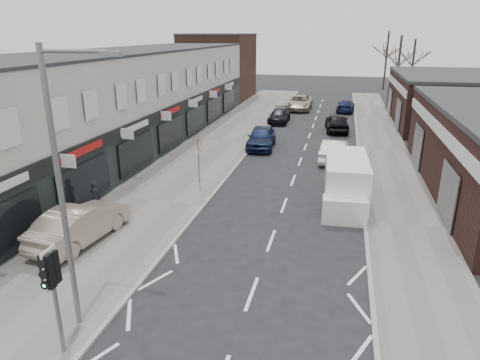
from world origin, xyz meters
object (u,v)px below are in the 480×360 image
Objects in this scene: sedan_on_pavement at (80,224)px; parked_car_left_c at (299,103)px; traffic_light at (52,278)px; parked_car_right_b at (337,122)px; parked_car_right_c at (346,106)px; street_lamp at (65,181)px; parked_car_left_b at (279,116)px; parked_car_right_a at (334,151)px; white_van at (346,182)px; parked_car_left_a at (261,137)px; warning_sign at (199,148)px; pedestrian at (95,196)px.

sedan_on_pavement reaches higher than parked_car_left_c.
parked_car_right_b is at bearing 77.69° from traffic_light.
street_lamp is at bearing 83.33° from parked_car_right_c.
parked_car_left_b is (1.18, 31.75, -3.96)m from street_lamp.
parked_car_left_c is 5.12m from parked_car_right_c.
parked_car_left_c is at bearing -72.27° from parked_car_right_b.
traffic_light is 0.65× the size of sedan_on_pavement.
parked_car_left_b is 13.44m from parked_car_right_a.
white_van reaches higher than parked_car_right_c.
sedan_on_pavement is 0.84× the size of parked_car_left_c.
street_lamp is 1.67× the size of parked_car_left_a.
parked_car_left_a is at bearing 119.91° from white_van.
parked_car_right_a is 0.99× the size of parked_car_right_c.
traffic_light is 0.52× the size of white_van.
warning_sign is 8.55m from sedan_on_pavement.
pedestrian is at bearing -124.33° from warning_sign.
white_van reaches higher than sedan_on_pavement.
white_van is 1.27× the size of parked_car_right_b.
pedestrian is (-4.29, 8.84, -1.51)m from traffic_light.
white_van reaches higher than pedestrian.
warning_sign is 9.30m from parked_car_left_a.
traffic_light is at bearing -121.69° from white_van.
parked_car_left_c is 11.28m from parked_car_right_b.
white_van is 17.01m from parked_car_right_b.
sedan_on_pavement is 1.09× the size of parked_car_right_a.
traffic_light reaches higher than parked_car_left_a.
parked_car_right_c is (7.45, 39.39, -3.98)m from street_lamp.
white_van is 1.25× the size of parked_car_left_a.
sedan_on_pavement reaches higher than parked_car_left_a.
street_lamp reaches higher than parked_car_right_c.
parked_car_left_c is at bearing -92.26° from sedan_on_pavement.
parked_car_right_a is at bearing 72.30° from traffic_light.
street_lamp reaches higher than parked_car_left_b.
parked_car_left_a is at bearing 87.15° from traffic_light.
traffic_light reaches higher than pedestrian.
street_lamp is 22.16m from parked_car_left_a.
parked_car_left_a is at bearing -17.47° from parked_car_right_a.
parked_car_left_a is 9.96m from parked_car_left_b.
warning_sign is 26.82m from parked_car_left_c.
sedan_on_pavement is 1.00× the size of parked_car_left_a.
street_lamp is 6.76m from sedan_on_pavement.
warning_sign is at bearing 92.84° from street_lamp.
parked_car_right_a reaches higher than parked_car_right_c.
street_lamp is at bearing 71.72° from parked_car_right_b.
parked_car_right_a is at bearing 42.32° from warning_sign.
warning_sign is 0.61× the size of parked_car_right_c.
traffic_light reaches higher than parked_car_left_c.
street_lamp reaches higher than parked_car_left_c.
parked_car_left_b is at bearing 84.54° from warning_sign.
warning_sign is at bearing -96.01° from parked_car_left_c.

